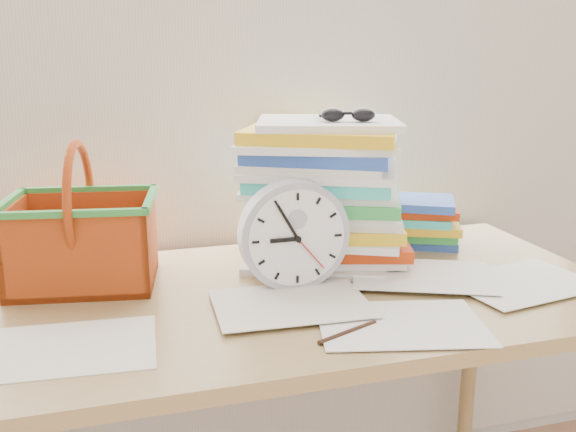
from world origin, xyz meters
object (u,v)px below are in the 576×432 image
object	(u,v)px
clock	(294,235)
basket	(81,215)
paper_stack	(323,192)
book_stack	(413,221)
desk	(287,324)

from	to	relation	value
clock	basket	world-z (taller)	basket
clock	basket	bearing A→B (deg)	160.29
paper_stack	basket	size ratio (longest dim) A/B	1.24
clock	book_stack	xyz separation A→B (m)	(0.38, 0.21, -0.05)
desk	book_stack	size ratio (longest dim) A/B	5.73
desk	basket	distance (m)	0.49
basket	paper_stack	bearing A→B (deg)	10.00
basket	clock	bearing A→B (deg)	-10.32
desk	paper_stack	bearing A→B (deg)	51.43
book_stack	paper_stack	bearing A→B (deg)	-168.79
clock	paper_stack	bearing A→B (deg)	52.96
clock	desk	bearing A→B (deg)	-140.46
clock	basket	distance (m)	0.45
clock	book_stack	size ratio (longest dim) A/B	0.94
paper_stack	book_stack	distance (m)	0.29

